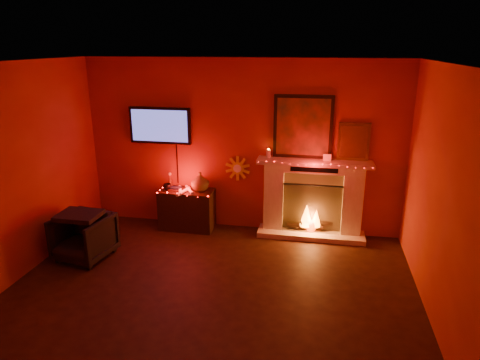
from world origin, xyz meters
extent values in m
plane|color=black|center=(0.00, 0.00, 0.00)|extent=(5.00, 5.00, 0.00)
plane|color=beige|center=(0.00, 0.00, 2.70)|extent=(5.00, 5.00, 0.00)
plane|color=#A1241A|center=(0.00, 2.50, 1.35)|extent=(5.00, 0.00, 5.00)
plane|color=#A1241A|center=(2.50, 0.00, 1.35)|extent=(0.00, 5.00, 5.00)
cube|color=beige|center=(1.15, 2.30, 0.04)|extent=(1.65, 0.40, 0.08)
cube|color=beige|center=(0.55, 2.39, 0.55)|extent=(0.30, 0.22, 0.95)
cube|color=beige|center=(1.75, 2.39, 0.55)|extent=(0.30, 0.22, 0.95)
cube|color=beige|center=(1.15, 2.39, 1.10)|extent=(1.50, 0.22, 0.14)
cube|color=beige|center=(1.15, 2.33, 1.20)|extent=(1.72, 0.34, 0.06)
cube|color=#876A4E|center=(1.15, 2.45, 0.55)|extent=(0.90, 0.10, 0.95)
cube|color=black|center=(1.15, 2.27, 0.47)|extent=(0.90, 0.02, 0.78)
cylinder|color=black|center=(1.05, 2.36, 0.14)|extent=(0.55, 0.09, 0.09)
cylinder|color=black|center=(1.23, 2.38, 0.20)|extent=(0.51, 0.18, 0.08)
cone|color=orange|center=(1.07, 2.36, 0.33)|extent=(0.20, 0.20, 0.34)
cone|color=orange|center=(1.22, 2.37, 0.29)|extent=(0.16, 0.16, 0.26)
sphere|color=#FF3F07|center=(1.15, 2.36, 0.16)|extent=(0.18, 0.18, 0.18)
cube|color=black|center=(0.95, 2.46, 1.71)|extent=(0.88, 0.05, 0.95)
cube|color=#BE4119|center=(0.95, 2.44, 1.71)|extent=(0.78, 0.01, 0.85)
cube|color=#AD9832|center=(1.70, 2.47, 1.51)|extent=(0.46, 0.04, 0.56)
cube|color=#976622|center=(1.70, 2.45, 1.51)|extent=(0.38, 0.01, 0.48)
cylinder|color=beige|center=(0.45, 2.38, 1.29)|extent=(0.07, 0.07, 0.12)
cube|color=white|center=(1.33, 2.36, 1.28)|extent=(0.12, 0.01, 0.10)
cube|color=black|center=(-1.30, 2.46, 1.65)|extent=(1.00, 0.06, 0.58)
cube|color=#4349AE|center=(-1.30, 2.42, 1.65)|extent=(0.92, 0.01, 0.50)
cylinder|color=black|center=(-1.05, 2.47, 1.03)|extent=(0.02, 0.02, 0.66)
cylinder|color=yellow|center=(-0.05, 2.48, 1.00)|extent=(0.20, 0.03, 0.20)
cylinder|color=white|center=(-0.05, 2.46, 1.00)|extent=(0.13, 0.01, 0.13)
cube|color=black|center=(-0.84, 2.26, 0.33)|extent=(0.86, 0.43, 0.65)
imported|color=brown|center=(-0.62, 2.29, 0.81)|extent=(0.29, 0.29, 0.30)
imported|color=black|center=(-1.15, 2.22, 0.70)|extent=(0.13, 0.13, 0.10)
cylinder|color=white|center=(-0.92, 2.17, 0.68)|extent=(0.17, 0.37, 0.05)
cylinder|color=white|center=(-0.85, 2.13, 0.68)|extent=(0.13, 0.38, 0.05)
cylinder|color=white|center=(-0.78, 2.22, 0.68)|extent=(0.24, 0.35, 0.05)
cube|color=#5C271A|center=(-1.02, 2.22, 0.67)|extent=(0.20, 0.14, 0.03)
cube|color=#1C2B41|center=(-1.01, 2.23, 0.70)|extent=(0.17, 0.12, 0.02)
imported|color=black|center=(-1.95, 1.01, 0.32)|extent=(0.80, 0.81, 0.64)
camera|label=1|loc=(1.20, -3.92, 2.90)|focal=32.00mm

